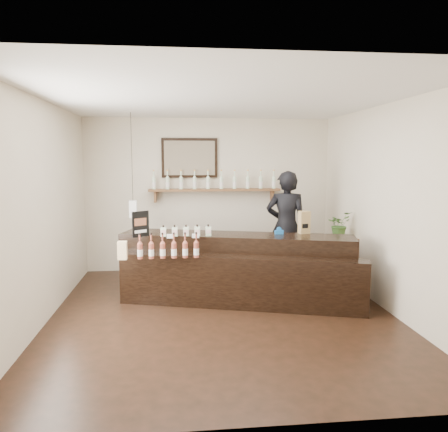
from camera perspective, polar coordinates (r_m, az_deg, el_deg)
ground at (r=5.97m, az=-0.21°, el=-12.69°), size 5.00×5.00×0.00m
room_shell at (r=5.62m, az=-0.22°, el=3.85°), size 5.00×5.00×5.00m
back_wall_decor at (r=7.97m, az=-3.10°, el=5.28°), size 2.66×0.96×1.69m
counter at (r=6.41m, az=1.65°, el=-7.07°), size 3.46×1.84×1.12m
promo_sign at (r=6.31m, az=-10.84°, el=-1.04°), size 0.23×0.16×0.37m
paper_bag at (r=6.59m, az=10.43°, el=-0.81°), size 0.17×0.14×0.33m
tape_dispenser at (r=6.49m, az=7.20°, el=-2.00°), size 0.13×0.06×0.11m
side_cabinet at (r=7.35m, az=14.65°, el=-5.78°), size 0.52×0.63×0.81m
potted_plant at (r=7.24m, az=14.81°, el=-1.06°), size 0.48×0.47×0.41m
shopkeeper at (r=7.42m, az=8.14°, el=-0.40°), size 0.87×0.69×2.11m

